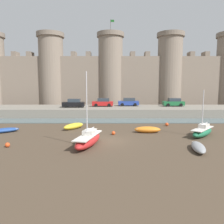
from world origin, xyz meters
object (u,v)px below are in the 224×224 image
at_px(rowboat_midflat_left, 148,129).
at_px(rowboat_midflat_centre, 74,126).
at_px(rowboat_near_channel_right, 4,130).
at_px(car_quay_west, 129,102).
at_px(sailboat_near_channel_left, 203,131).
at_px(rowboat_foreground_right, 198,147).
at_px(car_quay_centre_east, 74,103).
at_px(sailboat_midflat_right, 88,139).
at_px(mooring_buoy_mid_mud, 167,124).
at_px(car_quay_east, 174,102).
at_px(mooring_buoy_near_shore, 114,133).
at_px(mooring_buoy_near_channel, 8,145).
at_px(car_quay_centre_west, 103,102).

height_order(rowboat_midflat_left, rowboat_midflat_centre, rowboat_midflat_centre).
xyz_separation_m(rowboat_near_channel_right, car_quay_west, (16.45, 17.91, 2.05)).
xyz_separation_m(sailboat_near_channel_left, rowboat_midflat_centre, (-15.30, 4.11, -0.15)).
xyz_separation_m(sailboat_near_channel_left, rowboat_midflat_left, (-5.94, 1.82, -0.16)).
distance_m(rowboat_near_channel_right, rowboat_foreground_right, 21.99).
bearing_deg(car_quay_centre_east, sailboat_near_channel_left, -44.02).
height_order(sailboat_midflat_right, car_quay_centre_east, sailboat_midflat_right).
height_order(sailboat_near_channel_left, rowboat_near_channel_right, sailboat_near_channel_left).
height_order(mooring_buoy_mid_mud, car_quay_east, car_quay_east).
xyz_separation_m(sailboat_midflat_right, mooring_buoy_mid_mud, (10.02, 10.20, -0.38)).
bearing_deg(mooring_buoy_mid_mud, sailboat_near_channel_left, -68.31).
height_order(rowboat_midflat_left, rowboat_foreground_right, rowboat_midflat_left).
relative_size(sailboat_midflat_right, mooring_buoy_near_shore, 16.01).
relative_size(mooring_buoy_mid_mud, car_quay_centre_east, 0.11).
height_order(rowboat_midflat_centre, mooring_buoy_near_channel, rowboat_midflat_centre).
bearing_deg(rowboat_midflat_centre, car_quay_west, 61.78).
height_order(rowboat_near_channel_right, mooring_buoy_mid_mud, rowboat_near_channel_right).
xyz_separation_m(rowboat_midflat_left, mooring_buoy_near_channel, (-14.03, -6.28, -0.17)).
distance_m(mooring_buoy_near_channel, mooring_buoy_near_shore, 11.14).
xyz_separation_m(rowboat_near_channel_right, mooring_buoy_mid_mud, (20.88, 4.36, -0.06)).
bearing_deg(mooring_buoy_near_channel, rowboat_near_channel_right, 118.21).
bearing_deg(sailboat_near_channel_left, rowboat_foreground_right, -115.55).
height_order(mooring_buoy_mid_mud, car_quay_west, car_quay_west).
relative_size(mooring_buoy_near_channel, car_quay_west, 0.11).
relative_size(mooring_buoy_near_channel, car_quay_east, 0.11).
xyz_separation_m(sailboat_near_channel_left, car_quay_centre_east, (-17.50, 16.91, 1.79)).
relative_size(sailboat_near_channel_left, rowboat_foreground_right, 1.45).
height_order(rowboat_midflat_centre, car_quay_centre_west, car_quay_centre_west).
distance_m(mooring_buoy_near_channel, mooring_buoy_mid_mud, 20.50).
xyz_separation_m(rowboat_midflat_left, car_quay_west, (-0.97, 17.94, 1.95)).
xyz_separation_m(sailboat_midflat_right, mooring_buoy_near_channel, (-7.47, -0.47, -0.40)).
bearing_deg(car_quay_centre_east, mooring_buoy_near_shore, -65.44).
bearing_deg(car_quay_west, rowboat_near_channel_right, -132.58).
xyz_separation_m(mooring_buoy_mid_mud, car_quay_centre_east, (-15.03, 10.70, 2.11)).
xyz_separation_m(rowboat_midflat_centre, car_quay_east, (17.31, 14.96, 1.95)).
bearing_deg(mooring_buoy_mid_mud, rowboat_midflat_centre, -170.69).
relative_size(sailboat_near_channel_left, car_quay_centre_west, 1.26).
bearing_deg(rowboat_foreground_right, rowboat_midflat_left, 114.11).
relative_size(sailboat_midflat_right, car_quay_centre_east, 1.69).
bearing_deg(car_quay_west, sailboat_midflat_right, -103.25).
bearing_deg(mooring_buoy_near_channel, car_quay_centre_west, 71.16).
height_order(rowboat_midflat_centre, mooring_buoy_mid_mud, rowboat_midflat_centre).
bearing_deg(sailboat_near_channel_left, mooring_buoy_near_channel, -167.40).
bearing_deg(mooring_buoy_mid_mud, car_quay_centre_west, 127.49).
relative_size(rowboat_midflat_centre, car_quay_centre_west, 0.83).
bearing_deg(sailboat_midflat_right, car_quay_centre_west, 88.90).
distance_m(rowboat_near_channel_right, mooring_buoy_mid_mud, 21.34).
bearing_deg(mooring_buoy_near_channel, rowboat_midflat_left, 24.12).
height_order(mooring_buoy_mid_mud, car_quay_centre_west, car_quay_centre_west).
relative_size(sailboat_midflat_right, car_quay_centre_west, 1.69).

